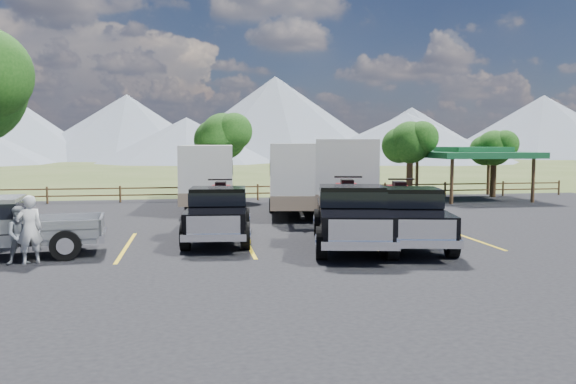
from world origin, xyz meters
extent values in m
plane|color=#405223|center=(0.00, 0.00, 0.00)|extent=(320.00, 320.00, 0.00)
cube|color=black|center=(0.00, 3.00, 0.02)|extent=(44.00, 34.00, 0.04)
cube|color=yellow|center=(-6.00, 4.00, 0.04)|extent=(0.12, 5.50, 0.01)
cube|color=yellow|center=(-2.00, 4.00, 0.04)|extent=(0.12, 5.50, 0.01)
cube|color=yellow|center=(2.00, 4.00, 0.04)|extent=(0.12, 5.50, 0.01)
cube|color=yellow|center=(6.00, 4.00, 0.04)|extent=(0.12, 5.50, 0.01)
cylinder|color=#301E12|center=(9.00, 17.00, 1.40)|extent=(0.39, 0.39, 2.80)
sphere|color=#194711|center=(9.00, 17.00, 3.50)|extent=(2.52, 2.52, 2.52)
sphere|color=#194711|center=(9.54, 16.55, 3.77)|extent=(1.98, 1.98, 1.98)
sphere|color=#194711|center=(8.50, 17.40, 3.32)|extent=(2.16, 2.16, 2.16)
cylinder|color=#301E12|center=(15.00, 18.00, 1.26)|extent=(0.38, 0.38, 2.52)
sphere|color=#194711|center=(15.00, 18.00, 3.15)|extent=(2.24, 2.24, 2.24)
sphere|color=#194711|center=(15.48, 17.60, 3.39)|extent=(1.76, 1.76, 1.76)
sphere|color=#194711|center=(14.55, 18.35, 2.99)|extent=(1.92, 1.92, 1.92)
cylinder|color=#301E12|center=(-2.00, 19.00, 1.54)|extent=(0.41, 0.41, 3.08)
sphere|color=#194711|center=(-2.00, 19.00, 3.85)|extent=(2.80, 2.80, 2.80)
sphere|color=#194711|center=(-1.40, 18.50, 4.15)|extent=(2.20, 2.20, 2.20)
sphere|color=#194711|center=(-2.56, 19.44, 3.65)|extent=(2.40, 2.40, 2.40)
cylinder|color=brown|center=(-12.00, 18.50, 0.50)|extent=(0.12, 0.12, 1.00)
cylinder|color=brown|center=(-8.00, 18.50, 0.50)|extent=(0.12, 0.12, 1.00)
cylinder|color=brown|center=(-4.00, 18.50, 0.50)|extent=(0.12, 0.12, 1.00)
cylinder|color=brown|center=(0.00, 18.50, 0.50)|extent=(0.12, 0.12, 1.00)
cylinder|color=brown|center=(4.00, 18.50, 0.50)|extent=(0.12, 0.12, 1.00)
cylinder|color=brown|center=(8.00, 18.50, 0.50)|extent=(0.12, 0.12, 1.00)
cylinder|color=brown|center=(12.00, 18.50, 0.50)|extent=(0.12, 0.12, 1.00)
cylinder|color=brown|center=(16.00, 18.50, 0.50)|extent=(0.12, 0.12, 1.00)
cylinder|color=brown|center=(20.00, 18.50, 0.50)|extent=(0.12, 0.12, 1.00)
cube|color=brown|center=(2.00, 18.50, 0.45)|extent=(36.00, 0.06, 0.08)
cube|color=brown|center=(2.00, 18.50, 0.85)|extent=(36.00, 0.06, 0.08)
cylinder|color=brown|center=(10.50, 14.50, 1.30)|extent=(0.20, 0.20, 2.60)
cylinder|color=brown|center=(10.50, 19.50, 1.30)|extent=(0.20, 0.20, 2.60)
cylinder|color=brown|center=(15.50, 14.50, 1.30)|extent=(0.20, 0.20, 2.60)
cylinder|color=brown|center=(15.50, 19.50, 1.30)|extent=(0.20, 0.20, 2.60)
cube|color=#195730|center=(13.00, 17.00, 2.75)|extent=(6.20, 6.20, 0.35)
cube|color=#195730|center=(13.00, 17.00, 3.05)|extent=(3.50, 3.50, 0.35)
cone|color=gray|center=(-18.00, 112.00, 7.00)|extent=(44.00, 44.00, 14.00)
cone|color=gray|center=(14.00, 108.00, 9.00)|extent=(52.00, 52.00, 18.00)
cone|color=gray|center=(48.00, 114.00, 6.00)|extent=(40.00, 40.00, 12.00)
cone|color=gray|center=(80.00, 110.00, 7.50)|extent=(50.00, 50.00, 15.00)
cone|color=gray|center=(-5.00, 87.00, 4.00)|extent=(32.00, 32.00, 8.00)
cone|color=gray|center=(35.00, 84.00, 4.50)|extent=(40.00, 40.00, 9.00)
cube|color=black|center=(-2.93, 4.91, 0.68)|extent=(2.39, 5.90, 0.36)
cube|color=black|center=(-3.11, 2.98, 1.05)|extent=(2.10, 1.99, 0.50)
cube|color=black|center=(-2.94, 4.79, 1.40)|extent=(2.04, 1.75, 1.01)
cube|color=black|center=(-2.94, 4.79, 1.55)|extent=(2.08, 1.81, 0.45)
cube|color=black|center=(-2.76, 6.72, 0.95)|extent=(2.16, 2.59, 0.56)
cube|color=white|center=(-3.21, 1.95, 1.00)|extent=(1.62, 0.23, 0.56)
cube|color=white|center=(-3.21, 1.89, 0.62)|extent=(1.99, 0.37, 0.22)
cube|color=white|center=(-2.64, 7.92, 0.62)|extent=(1.98, 0.35, 0.22)
cylinder|color=black|center=(-4.06, 3.01, 0.49)|extent=(0.39, 0.93, 0.91)
cylinder|color=black|center=(-2.17, 2.83, 0.49)|extent=(0.39, 0.93, 0.91)
cylinder|color=black|center=(-3.68, 6.99, 0.49)|extent=(0.39, 0.93, 0.91)
cylinder|color=black|center=(-1.80, 6.81, 0.49)|extent=(0.39, 0.93, 0.91)
cube|color=#93080B|center=(-2.76, 6.72, 1.63)|extent=(0.83, 1.37, 0.35)
cube|color=black|center=(-2.76, 6.72, 1.89)|extent=(0.47, 0.79, 0.18)
cube|color=#93080B|center=(-2.81, 6.16, 1.74)|extent=(0.84, 0.43, 0.22)
cylinder|color=black|center=(-2.80, 6.26, 2.09)|extent=(0.91, 0.15, 0.06)
cylinder|color=black|center=(-3.26, 6.21, 1.43)|extent=(0.31, 0.59, 0.57)
cylinder|color=black|center=(-2.36, 6.12, 1.43)|extent=(0.31, 0.59, 0.57)
cylinder|color=black|center=(-3.16, 7.31, 1.43)|extent=(0.31, 0.59, 0.57)
cylinder|color=black|center=(-2.25, 7.23, 1.43)|extent=(0.31, 0.59, 0.57)
cube|color=black|center=(1.34, 2.86, 0.73)|extent=(3.21, 6.52, 0.39)
cube|color=black|center=(0.93, 0.79, 1.14)|extent=(2.45, 2.35, 0.55)
cube|color=black|center=(1.32, 2.73, 1.52)|extent=(2.36, 2.08, 1.10)
cube|color=black|center=(1.32, 2.73, 1.68)|extent=(2.41, 2.16, 0.49)
cube|color=black|center=(1.73, 4.79, 1.03)|extent=(2.58, 3.00, 0.60)
cube|color=white|center=(0.71, -0.30, 1.08)|extent=(1.74, 0.43, 0.60)
cube|color=white|center=(0.69, -0.37, 0.66)|extent=(2.14, 0.62, 0.24)
cube|color=white|center=(2.00, 6.08, 0.66)|extent=(2.14, 0.60, 0.24)
cylinder|color=black|center=(-0.10, 0.93, 0.53)|extent=(0.52, 1.03, 0.99)
cylinder|color=black|center=(1.92, 0.53, 0.53)|extent=(0.52, 1.03, 0.99)
cylinder|color=black|center=(0.76, 5.19, 0.53)|extent=(0.52, 1.03, 0.99)
cylinder|color=black|center=(2.78, 4.78, 0.53)|extent=(0.52, 1.03, 0.99)
cube|color=#93080B|center=(1.73, 4.79, 1.77)|extent=(1.03, 1.55, 0.38)
cube|color=black|center=(1.73, 4.79, 2.05)|extent=(0.59, 0.89, 0.20)
cube|color=#93080B|center=(1.62, 4.20, 1.88)|extent=(0.94, 0.55, 0.24)
cylinder|color=black|center=(1.64, 4.31, 2.26)|extent=(0.98, 0.26, 0.07)
cylinder|color=black|center=(1.13, 4.30, 1.55)|extent=(0.40, 0.66, 0.61)
cylinder|color=black|center=(2.10, 4.10, 1.55)|extent=(0.40, 0.66, 0.61)
cylinder|color=black|center=(1.37, 5.48, 1.55)|extent=(0.40, 0.66, 0.61)
cylinder|color=black|center=(2.34, 5.28, 1.55)|extent=(0.40, 0.66, 0.61)
cube|color=black|center=(3.28, 2.80, 0.70)|extent=(3.13, 6.25, 0.38)
cube|color=black|center=(2.86, 0.84, 1.09)|extent=(2.36, 2.27, 0.52)
cube|color=black|center=(3.25, 2.68, 1.46)|extent=(2.27, 2.01, 1.05)
cube|color=black|center=(3.25, 2.68, 1.61)|extent=(2.32, 2.08, 0.47)
cube|color=black|center=(3.67, 4.65, 0.99)|extent=(2.49, 2.88, 0.58)
cube|color=white|center=(2.64, -0.21, 1.04)|extent=(1.66, 0.43, 0.58)
cube|color=white|center=(2.63, -0.27, 0.64)|extent=(2.05, 0.61, 0.23)
cube|color=white|center=(3.93, 5.88, 0.64)|extent=(2.05, 0.59, 0.23)
cylinder|color=black|center=(1.88, 0.98, 0.51)|extent=(0.50, 0.99, 0.94)
cylinder|color=black|center=(3.81, 0.57, 0.51)|extent=(0.50, 0.99, 0.94)
cylinder|color=black|center=(2.75, 5.04, 0.51)|extent=(0.50, 0.99, 0.94)
cylinder|color=black|center=(4.68, 4.63, 0.51)|extent=(0.50, 0.99, 0.94)
cube|color=#93080B|center=(3.67, 4.65, 1.70)|extent=(1.00, 1.49, 0.37)
cube|color=black|center=(3.67, 4.65, 1.96)|extent=(0.57, 0.86, 0.19)
cube|color=#93080B|center=(3.55, 4.09, 1.80)|extent=(0.90, 0.53, 0.23)
cylinder|color=black|center=(3.57, 4.19, 2.17)|extent=(0.94, 0.26, 0.06)
cylinder|color=black|center=(3.09, 4.19, 1.49)|extent=(0.39, 0.63, 0.59)
cylinder|color=black|center=(4.01, 3.99, 1.49)|extent=(0.39, 0.63, 0.59)
cylinder|color=black|center=(3.33, 5.31, 1.49)|extent=(0.39, 0.63, 0.59)
cylinder|color=black|center=(4.25, 5.12, 1.49)|extent=(0.39, 0.63, 0.59)
cube|color=silver|center=(-3.02, 14.23, 1.97)|extent=(2.94, 7.77, 2.75)
cube|color=#7F6B57|center=(-3.02, 14.23, 0.90)|extent=(2.96, 7.81, 0.61)
cube|color=black|center=(-4.38, 12.41, 2.25)|extent=(0.08, 0.91, 0.61)
cube|color=black|center=(-1.92, 12.25, 2.25)|extent=(0.08, 0.91, 0.61)
cylinder|color=black|center=(-4.15, 14.61, 0.40)|extent=(0.30, 0.73, 0.71)
cylinder|color=black|center=(-1.86, 14.46, 0.40)|extent=(0.30, 0.73, 0.71)
cube|color=black|center=(-3.33, 9.51, 0.55)|extent=(0.24, 1.83, 0.10)
cube|color=silver|center=(1.14, 11.92, 2.03)|extent=(3.52, 8.10, 2.82)
cube|color=#7F6B57|center=(1.14, 11.92, 0.93)|extent=(3.55, 8.15, 0.63)
cube|color=black|center=(-0.38, 10.14, 2.31)|extent=(0.15, 0.94, 0.63)
cube|color=black|center=(2.13, 9.80, 2.31)|extent=(0.15, 0.94, 0.63)
cylinder|color=black|center=(0.01, 12.38, 0.41)|extent=(0.36, 0.76, 0.73)
cylinder|color=black|center=(2.35, 12.07, 0.41)|extent=(0.36, 0.76, 0.73)
cube|color=black|center=(0.49, 7.10, 0.56)|extent=(0.37, 1.88, 0.10)
cube|color=silver|center=(3.51, 11.64, 2.13)|extent=(4.51, 8.65, 2.97)
cube|color=#7F6B57|center=(3.51, 11.64, 0.98)|extent=(4.55, 8.70, 0.66)
cube|color=black|center=(1.73, 9.95, 2.43)|extent=(0.25, 0.97, 0.66)
cube|color=black|center=(4.32, 9.32, 2.43)|extent=(0.25, 0.97, 0.66)
cylinder|color=black|center=(2.38, 12.26, 0.43)|extent=(0.45, 0.81, 0.77)
cylinder|color=black|center=(4.80, 11.67, 0.43)|extent=(0.45, 0.81, 0.77)
cube|color=black|center=(2.31, 6.67, 0.59)|extent=(0.60, 1.96, 0.11)
cube|color=gray|center=(-7.77, 2.97, 0.93)|extent=(2.55, 2.13, 0.54)
cube|color=white|center=(-6.59, 3.10, 0.60)|extent=(0.36, 1.93, 0.22)
cylinder|color=black|center=(-7.69, 3.91, 0.48)|extent=(0.91, 0.39, 0.89)
cylinder|color=black|center=(-7.49, 2.07, 0.48)|extent=(0.91, 0.39, 0.89)
imported|color=silver|center=(-8.39, 1.77, 1.02)|extent=(0.85, 0.76, 1.96)
imported|color=slate|center=(-8.62, 1.75, 0.87)|extent=(0.95, 0.83, 1.65)
camera|label=1|loc=(-3.75, -14.94, 3.46)|focal=35.00mm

